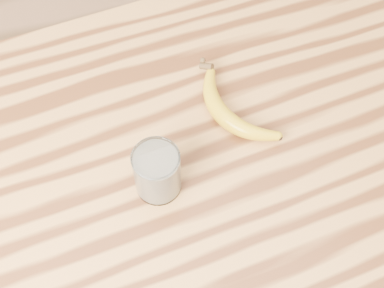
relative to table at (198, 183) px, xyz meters
name	(u,v)px	position (x,y,z in m)	size (l,w,h in m)	color
table	(198,183)	(0.00, 0.00, 0.00)	(1.20, 0.80, 0.90)	#B57C3A
smoothie_glass	(157,172)	(-0.09, -0.04, 0.18)	(0.08, 0.08, 0.10)	white
banana	(224,117)	(0.07, 0.04, 0.15)	(0.10, 0.28, 0.03)	gold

